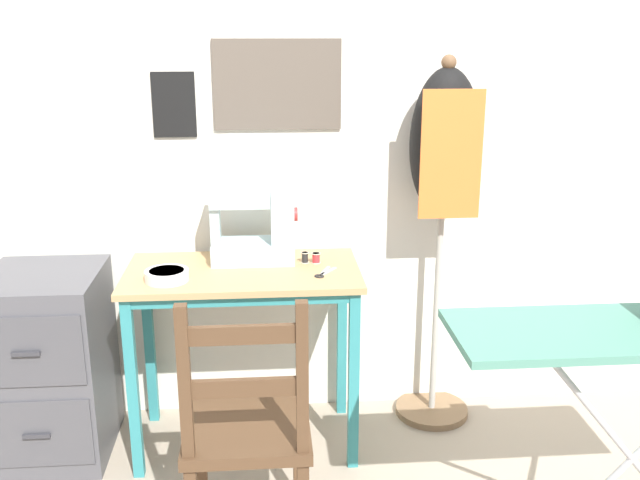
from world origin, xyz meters
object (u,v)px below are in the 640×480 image
(sewing_machine, at_px, (258,226))
(fabric_bowl, at_px, (167,275))
(thread_spool_near_machine, at_px, (305,258))
(dress_form, at_px, (444,169))
(filing_cabinet, at_px, (51,365))
(wooden_chair, at_px, (247,432))
(thread_spool_mid_table, at_px, (316,258))
(scissors, at_px, (323,274))

(sewing_machine, relative_size, fabric_bowl, 2.12)
(thread_spool_near_machine, bearing_deg, dress_form, 9.24)
(sewing_machine, height_order, thread_spool_near_machine, sewing_machine)
(filing_cabinet, bearing_deg, wooden_chair, -38.95)
(thread_spool_mid_table, bearing_deg, filing_cabinet, -177.12)
(filing_cabinet, xyz_separation_m, dress_form, (1.59, 0.15, 0.73))
(fabric_bowl, height_order, thread_spool_near_machine, thread_spool_near_machine)
(thread_spool_near_machine, xyz_separation_m, dress_form, (0.57, 0.09, 0.33))
(scissors, distance_m, thread_spool_near_machine, 0.16)
(wooden_chair, bearing_deg, thread_spool_mid_table, 68.59)
(wooden_chair, distance_m, filing_cabinet, 1.02)
(wooden_chair, relative_size, filing_cabinet, 1.21)
(thread_spool_near_machine, xyz_separation_m, wooden_chair, (-0.23, -0.70, -0.35))
(dress_form, bearing_deg, scissors, -154.91)
(sewing_machine, bearing_deg, filing_cabinet, -172.75)
(sewing_machine, distance_m, thread_spool_near_machine, 0.23)
(dress_form, bearing_deg, thread_spool_near_machine, -170.76)
(scissors, xyz_separation_m, thread_spool_mid_table, (-0.01, 0.14, 0.02))
(fabric_bowl, bearing_deg, sewing_machine, 32.45)
(sewing_machine, distance_m, dress_form, 0.79)
(scissors, xyz_separation_m, thread_spool_near_machine, (-0.06, 0.15, 0.02))
(scissors, relative_size, wooden_chair, 0.14)
(thread_spool_mid_table, bearing_deg, fabric_bowl, -164.00)
(scissors, height_order, thread_spool_near_machine, thread_spool_near_machine)
(scissors, bearing_deg, thread_spool_mid_table, 95.90)
(scissors, height_order, dress_form, dress_form)
(sewing_machine, bearing_deg, dress_form, 3.49)
(scissors, xyz_separation_m, filing_cabinet, (-1.08, 0.09, -0.38))
(dress_form, bearing_deg, filing_cabinet, -174.53)
(fabric_bowl, xyz_separation_m, dress_form, (1.09, 0.26, 0.33))
(filing_cabinet, relative_size, dress_form, 0.48)
(fabric_bowl, distance_m, thread_spool_near_machine, 0.55)
(sewing_machine, height_order, scissors, sewing_machine)
(scissors, relative_size, dress_form, 0.08)
(thread_spool_mid_table, height_order, dress_form, dress_form)
(thread_spool_mid_table, height_order, filing_cabinet, thread_spool_mid_table)
(sewing_machine, height_order, filing_cabinet, sewing_machine)
(scissors, distance_m, thread_spool_mid_table, 0.14)
(sewing_machine, xyz_separation_m, fabric_bowl, (-0.34, -0.22, -0.12))
(fabric_bowl, xyz_separation_m, thread_spool_mid_table, (0.57, 0.16, -0.00))
(scissors, bearing_deg, wooden_chair, -117.43)
(thread_spool_mid_table, xyz_separation_m, wooden_chair, (-0.27, -0.69, -0.35))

